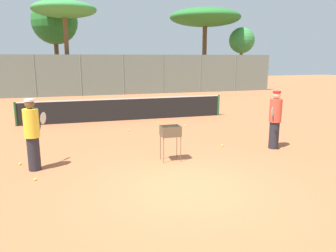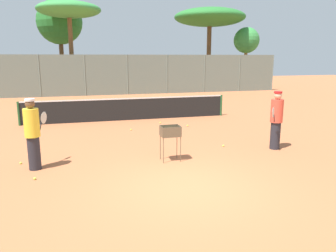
% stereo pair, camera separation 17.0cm
% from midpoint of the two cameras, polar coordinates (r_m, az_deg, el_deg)
% --- Properties ---
extents(ground_plane, '(80.00, 80.00, 0.00)m').
position_cam_midpoint_polar(ground_plane, '(7.73, 2.70, -10.72)').
color(ground_plane, '#B7663D').
extents(tennis_net, '(9.78, 0.10, 1.07)m').
position_cam_midpoint_polar(tennis_net, '(15.77, -7.69, 2.99)').
color(tennis_net, '#26592D').
rests_on(tennis_net, ground_plane).
extents(back_fence, '(29.82, 0.08, 3.16)m').
position_cam_midpoint_polar(back_fence, '(26.51, -11.50, 8.67)').
color(back_fence, slate).
rests_on(back_fence, ground_plane).
extents(tree_0, '(4.02, 4.02, 8.10)m').
position_cam_midpoint_polar(tree_0, '(32.28, -19.29, 16.74)').
color(tree_0, brown).
rests_on(tree_0, ground_plane).
extents(tree_2, '(2.48, 2.48, 5.82)m').
position_cam_midpoint_polar(tree_2, '(33.94, 12.58, 14.24)').
color(tree_2, brown).
rests_on(tree_2, ground_plane).
extents(tree_3, '(6.83, 6.83, 7.56)m').
position_cam_midpoint_polar(tree_3, '(33.34, 6.33, 18.20)').
color(tree_3, brown).
rests_on(tree_3, ground_plane).
extents(tree_4, '(5.00, 5.00, 7.27)m').
position_cam_midpoint_polar(tree_4, '(28.42, -17.78, 18.62)').
color(tree_4, brown).
rests_on(tree_4, ground_plane).
extents(player_white_outfit, '(0.57, 0.88, 1.92)m').
position_cam_midpoint_polar(player_white_outfit, '(9.35, -23.05, -1.28)').
color(player_white_outfit, '#26262D').
rests_on(player_white_outfit, ground_plane).
extents(player_red_cap, '(0.74, 0.75, 1.90)m').
position_cam_midpoint_polar(player_red_cap, '(11.23, 17.73, 1.14)').
color(player_red_cap, '#26262D').
rests_on(player_red_cap, ground_plane).
extents(ball_cart, '(0.56, 0.41, 1.04)m').
position_cam_midpoint_polar(ball_cart, '(9.43, -0.09, -1.41)').
color(ball_cart, brown).
rests_on(ball_cart, ground_plane).
extents(tennis_ball_0, '(0.07, 0.07, 0.07)m').
position_cam_midpoint_polar(tennis_ball_0, '(14.37, 2.75, 0.09)').
color(tennis_ball_0, '#D1E54C').
rests_on(tennis_ball_0, ground_plane).
extents(tennis_ball_1, '(0.07, 0.07, 0.07)m').
position_cam_midpoint_polar(tennis_ball_1, '(8.80, -22.66, -8.57)').
color(tennis_ball_1, '#D1E54C').
rests_on(tennis_ball_1, ground_plane).
extents(tennis_ball_2, '(0.07, 0.07, 0.07)m').
position_cam_midpoint_polar(tennis_ball_2, '(10.19, -24.82, -6.00)').
color(tennis_ball_2, '#D1E54C').
rests_on(tennis_ball_2, ground_plane).
extents(tennis_ball_3, '(0.07, 0.07, 0.07)m').
position_cam_midpoint_polar(tennis_ball_3, '(13.62, -7.13, -0.64)').
color(tennis_ball_3, '#D1E54C').
rests_on(tennis_ball_3, ground_plane).
extents(tennis_ball_4, '(0.07, 0.07, 0.07)m').
position_cam_midpoint_polar(tennis_ball_4, '(14.99, -2.06, 0.59)').
color(tennis_ball_4, '#D1E54C').
rests_on(tennis_ball_4, ground_plane).
extents(tennis_ball_5, '(0.07, 0.07, 0.07)m').
position_cam_midpoint_polar(tennis_ball_5, '(11.27, 9.02, -3.36)').
color(tennis_ball_5, '#D1E54C').
rests_on(tennis_ball_5, ground_plane).
extents(parked_car, '(4.20, 1.70, 1.60)m').
position_cam_midpoint_polar(parked_car, '(30.27, -25.48, 6.39)').
color(parked_car, '#3F4C8C').
rests_on(parked_car, ground_plane).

